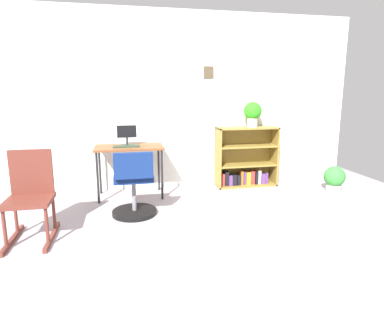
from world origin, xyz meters
The scene contains 10 objects.
ground_plane centered at (0.00, 0.00, 0.00)m, with size 6.24×6.24×0.00m, color gray.
wall_back centered at (0.00, 2.15, 1.28)m, with size 5.20×0.12×2.56m.
desk centered at (-0.83, 1.74, 0.64)m, with size 0.91×0.50×0.70m.
monitor centered at (-0.86, 1.82, 0.84)m, with size 0.26×0.18×0.27m.
keyboard centered at (-0.87, 1.68, 0.71)m, with size 0.35×0.15×0.02m, color #263626.
office_chair centered at (-0.80, 1.00, 0.34)m, with size 0.52×0.55×0.79m.
rocking_chair centered at (-1.80, 0.63, 0.44)m, with size 0.42×0.64×0.87m.
bookshelf_low centered at (0.91, 1.96, 0.39)m, with size 0.92×0.30×0.90m.
potted_plant_on_shelf centered at (0.98, 1.90, 1.12)m, with size 0.26×0.26×0.37m.
potted_plant_floor centered at (2.06, 1.37, 0.20)m, with size 0.30×0.30×0.37m.
Camera 1 is at (-0.87, -2.65, 1.43)m, focal length 30.40 mm.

